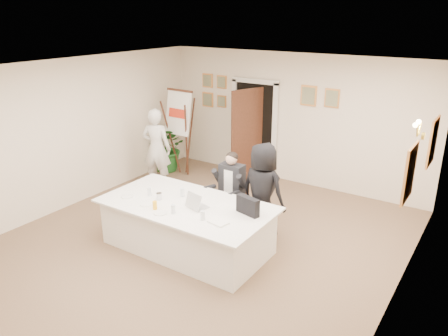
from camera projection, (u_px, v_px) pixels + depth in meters
floor at (195, 246)px, 7.08m from camera, size 7.00×7.00×0.00m
ceiling at (191, 71)px, 6.13m from camera, size 6.00×7.00×0.02m
wall_back at (292, 119)px, 9.35m from camera, size 6.00×0.10×2.80m
wall_left at (65, 135)px, 8.16m from camera, size 0.10×7.00×2.80m
wall_right at (400, 212)px, 5.05m from camera, size 0.10×7.00×2.80m
doorway at (252, 131)px, 9.79m from camera, size 1.14×0.86×2.20m
pictures_back_wall at (259, 95)px, 9.59m from camera, size 3.40×0.06×0.80m
pictures_right_wall at (422, 156)px, 5.89m from camera, size 0.06×2.20×0.80m
wall_sconce at (420, 130)px, 5.80m from camera, size 0.20×0.30×0.24m
conference_table at (187, 226)px, 6.89m from camera, size 2.70×1.44×0.78m
seated_man at (230, 189)px, 7.60m from camera, size 0.71×0.74×1.35m
flip_chart at (182, 137)px, 9.88m from camera, size 0.69×0.44×1.95m
standing_man at (157, 149)px, 9.18m from camera, size 0.72×0.59×1.72m
standing_woman at (262, 191)px, 7.13m from camera, size 0.85×0.60×1.63m
potted_palm at (168, 148)px, 10.23m from camera, size 1.02×0.89×1.13m
laptop at (198, 198)px, 6.61m from camera, size 0.38×0.40×0.28m
laptop_bag at (248, 206)px, 6.37m from camera, size 0.40×0.20×0.27m
paper_stack at (218, 222)px, 6.14m from camera, size 0.30×0.24×0.03m
plate_left at (127, 196)px, 7.01m from camera, size 0.25×0.25×0.01m
plate_mid at (146, 204)px, 6.73m from camera, size 0.22×0.22×0.01m
plate_near at (160, 213)px, 6.44m from camera, size 0.26×0.26×0.01m
glass_a at (149, 192)px, 7.03m from camera, size 0.07×0.07×0.14m
glass_b at (173, 209)px, 6.41m from camera, size 0.07×0.07×0.14m
glass_c at (203, 215)px, 6.22m from camera, size 0.08×0.08×0.14m
glass_d at (182, 192)px, 7.00m from camera, size 0.08×0.08×0.14m
oj_glass at (155, 205)px, 6.55m from camera, size 0.07×0.07×0.13m
steel_jug at (159, 196)px, 6.89m from camera, size 0.10×0.10×0.11m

